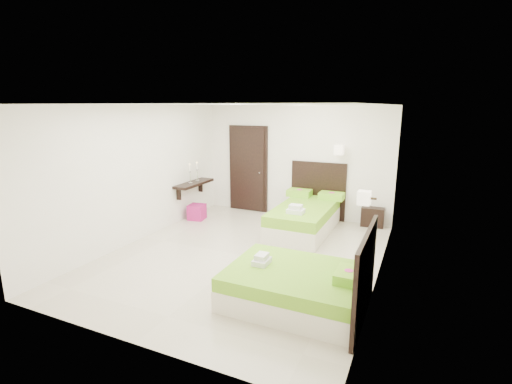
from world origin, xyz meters
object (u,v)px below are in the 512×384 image
at_px(bed_single, 306,215).
at_px(ottoman, 197,212).
at_px(nightstand, 373,216).
at_px(bed_double, 301,285).

height_order(bed_single, ottoman, bed_single).
xyz_separation_m(bed_single, nightstand, (1.26, 0.93, -0.11)).
bearing_deg(nightstand, bed_double, -98.08).
bearing_deg(bed_double, ottoman, 141.84).
height_order(bed_double, nightstand, bed_double).
bearing_deg(ottoman, bed_double, -38.16).
relative_size(bed_single, ottoman, 6.07).
bearing_deg(ottoman, bed_single, 6.66).
bearing_deg(bed_single, ottoman, -173.34).
relative_size(bed_single, nightstand, 4.45).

